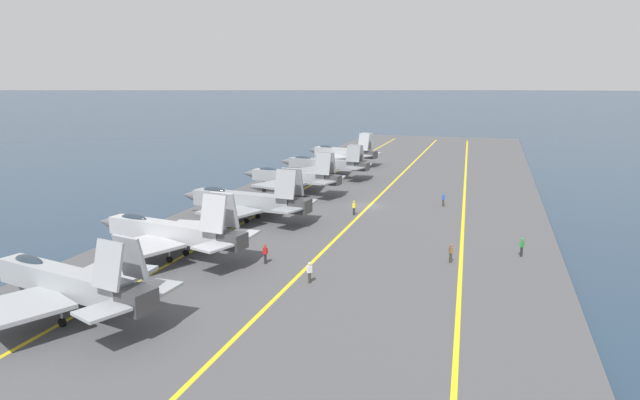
# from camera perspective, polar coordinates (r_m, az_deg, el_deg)

# --- Properties ---
(ground_plane) EXTENTS (2000.00, 2000.00, 0.00)m
(ground_plane) POSITION_cam_1_polar(r_m,az_deg,el_deg) (75.69, 4.96, -0.87)
(ground_plane) COLOR #23384C
(carrier_deck) EXTENTS (198.63, 44.03, 0.40)m
(carrier_deck) POSITION_cam_1_polar(r_m,az_deg,el_deg) (75.65, 4.97, -0.73)
(carrier_deck) COLOR #4C4C4F
(carrier_deck) RESTS_ON ground
(deck_stripe_foul_line) EXTENTS (178.63, 7.82, 0.01)m
(deck_stripe_foul_line) POSITION_cam_1_polar(r_m,az_deg,el_deg) (74.14, 14.16, -1.15)
(deck_stripe_foul_line) COLOR yellow
(deck_stripe_foul_line) RESTS_ON carrier_deck
(deck_stripe_centerline) EXTENTS (178.77, 0.36, 0.01)m
(deck_stripe_centerline) POSITION_cam_1_polar(r_m,az_deg,el_deg) (75.60, 4.97, -0.58)
(deck_stripe_centerline) COLOR yellow
(deck_stripe_centerline) RESTS_ON carrier_deck
(deck_stripe_edge_line) EXTENTS (178.77, 1.27, 0.01)m
(deck_stripe_edge_line) POSITION_cam_1_polar(r_m,az_deg,el_deg) (78.92, -3.66, -0.03)
(deck_stripe_edge_line) COLOR yellow
(deck_stripe_edge_line) RESTS_ON carrier_deck
(parked_jet_nearest) EXTENTS (12.93, 16.41, 6.52)m
(parked_jet_nearest) POSITION_cam_1_polar(r_m,az_deg,el_deg) (43.34, -24.00, -7.49)
(parked_jet_nearest) COLOR #93999E
(parked_jet_nearest) RESTS_ON carrier_deck
(parked_jet_second) EXTENTS (13.06, 17.14, 6.66)m
(parked_jet_second) POSITION_cam_1_polar(r_m,az_deg,el_deg) (54.49, -14.79, -3.05)
(parked_jet_second) COLOR #A8AAAF
(parked_jet_second) RESTS_ON carrier_deck
(parked_jet_third) EXTENTS (13.50, 17.34, 6.52)m
(parked_jet_third) POSITION_cam_1_polar(r_m,az_deg,el_deg) (67.63, -7.50, -0.07)
(parked_jet_third) COLOR gray
(parked_jet_third) RESTS_ON carrier_deck
(parked_jet_fourth) EXTENTS (14.41, 15.81, 6.44)m
(parked_jet_fourth) POSITION_cam_1_polar(r_m,az_deg,el_deg) (82.35, -2.78, 2.31)
(parked_jet_fourth) COLOR gray
(parked_jet_fourth) RESTS_ON carrier_deck
(parked_jet_fifth) EXTENTS (13.75, 16.52, 5.88)m
(parked_jet_fifth) POSITION_cam_1_polar(r_m,az_deg,el_deg) (96.63, 0.49, 3.60)
(parked_jet_fifth) COLOR gray
(parked_jet_fifth) RESTS_ON carrier_deck
(parked_jet_sixth) EXTENTS (13.01, 15.40, 6.48)m
(parked_jet_sixth) POSITION_cam_1_polar(r_m,az_deg,el_deg) (112.00, 2.28, 4.76)
(parked_jet_sixth) COLOR #9EA3A8
(parked_jet_sixth) RESTS_ON carrier_deck
(crew_green_vest) EXTENTS (0.46, 0.44, 1.80)m
(crew_green_vest) POSITION_cam_1_polar(r_m,az_deg,el_deg) (56.84, 19.53, -4.39)
(crew_green_vest) COLOR #232328
(crew_green_vest) RESTS_ON carrier_deck
(crew_yellow_vest) EXTENTS (0.30, 0.40, 1.81)m
(crew_yellow_vest) POSITION_cam_1_polar(r_m,az_deg,el_deg) (70.02, 3.41, -0.73)
(crew_yellow_vest) COLOR #232328
(crew_yellow_vest) RESTS_ON carrier_deck
(crew_white_vest) EXTENTS (0.46, 0.44, 1.77)m
(crew_white_vest) POSITION_cam_1_polar(r_m,az_deg,el_deg) (46.79, -1.06, -7.17)
(crew_white_vest) COLOR #383328
(crew_white_vest) RESTS_ON carrier_deck
(crew_brown_vest) EXTENTS (0.46, 0.42, 1.77)m
(crew_brown_vest) POSITION_cam_1_polar(r_m,az_deg,el_deg) (53.17, 12.95, -5.12)
(crew_brown_vest) COLOR #383328
(crew_brown_vest) RESTS_ON carrier_deck
(crew_blue_vest) EXTENTS (0.29, 0.40, 1.83)m
(crew_blue_vest) POSITION_cam_1_polar(r_m,az_deg,el_deg) (76.51, 12.24, 0.11)
(crew_blue_vest) COLOR #383328
(crew_blue_vest) RESTS_ON carrier_deck
(crew_red_vest) EXTENTS (0.32, 0.42, 1.81)m
(crew_red_vest) POSITION_cam_1_polar(r_m,az_deg,el_deg) (51.78, -5.50, -5.30)
(crew_red_vest) COLOR #232328
(crew_red_vest) RESTS_ON carrier_deck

